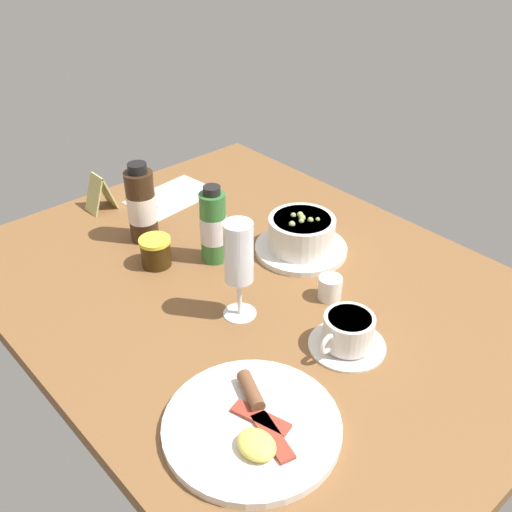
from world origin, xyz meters
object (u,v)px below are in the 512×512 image
object	(u,v)px
jam_jar	(156,252)
menu_card	(100,193)
cutlery_setting	(171,196)
sauce_bottle_brown	(142,205)
sauce_bottle_green	(213,227)
coffee_cup	(348,333)
breakfast_plate	(252,426)
porridge_bowl	(301,235)
creamer_jug	(330,288)
wine_glass	(239,257)

from	to	relation	value
jam_jar	menu_card	bearing A→B (deg)	-6.91
cutlery_setting	sauce_bottle_brown	distance (cm)	20.26
sauce_bottle_green	menu_card	distance (cm)	34.51
coffee_cup	breakfast_plate	xyz separation A→B (cm)	(-2.69, 23.42, -2.07)
cutlery_setting	sauce_bottle_green	bearing A→B (deg)	162.94
sauce_bottle_brown	menu_card	bearing A→B (deg)	1.57
cutlery_setting	porridge_bowl	bearing A→B (deg)	-170.19
sauce_bottle_green	creamer_jug	bearing A→B (deg)	-162.43
creamer_jug	breakfast_plate	size ratio (longest dim) A/B	0.20
porridge_bowl	menu_card	world-z (taller)	menu_card
menu_card	cutlery_setting	bearing A→B (deg)	-111.27
porridge_bowl	jam_jar	size ratio (longest dim) A/B	3.05
sauce_bottle_brown	sauce_bottle_green	xyz separation A→B (cm)	(-16.19, -6.17, -0.41)
porridge_bowl	menu_card	distance (cm)	48.63
coffee_cup	sauce_bottle_brown	bearing A→B (deg)	6.67
breakfast_plate	menu_card	world-z (taller)	menu_card
jam_jar	coffee_cup	bearing A→B (deg)	-166.66
porridge_bowl	sauce_bottle_brown	world-z (taller)	sauce_bottle_brown
coffee_cup	sauce_bottle_green	xyz separation A→B (cm)	(35.49, -0.13, 4.61)
cutlery_setting	coffee_cup	distance (cm)	63.93
creamer_jug	menu_card	xyz separation A→B (cm)	(58.24, 14.42, 1.98)
sauce_bottle_green	cutlery_setting	bearing A→B (deg)	-17.06
menu_card	jam_jar	bearing A→B (deg)	173.09
creamer_jug	coffee_cup	bearing A→B (deg)	144.21
coffee_cup	sauce_bottle_brown	world-z (taller)	sauce_bottle_brown
porridge_bowl	jam_jar	bearing A→B (deg)	57.51
creamer_jug	sauce_bottle_brown	xyz separation A→B (cm)	(40.72, 13.94, 5.65)
porridge_bowl	coffee_cup	bearing A→B (deg)	149.44
creamer_jug	breakfast_plate	xyz separation A→B (cm)	(-13.64, 31.31, -1.44)
menu_card	wine_glass	bearing A→B (deg)	178.74
creamer_jug	sauce_bottle_green	bearing A→B (deg)	17.57
wine_glass	porridge_bowl	bearing A→B (deg)	-72.64
cutlery_setting	sauce_bottle_brown	bearing A→B (deg)	128.30
wine_glass	coffee_cup	bearing A→B (deg)	-157.62
jam_jar	sauce_bottle_brown	bearing A→B (deg)	-20.79
creamer_jug	breakfast_plate	distance (cm)	34.19
coffee_cup	creamer_jug	distance (cm)	13.52
sauce_bottle_brown	breakfast_plate	distance (cm)	57.51
sauce_bottle_green	coffee_cup	bearing A→B (deg)	179.79
creamer_jug	wine_glass	size ratio (longest dim) A/B	0.28
jam_jar	menu_card	world-z (taller)	menu_card
cutlery_setting	creamer_jug	world-z (taller)	creamer_jug
porridge_bowl	sauce_bottle_green	size ratio (longest dim) A/B	1.17
jam_jar	breakfast_plate	size ratio (longest dim) A/B	0.24
coffee_cup	breakfast_plate	world-z (taller)	coffee_cup
sauce_bottle_green	menu_card	bearing A→B (deg)	11.16
porridge_bowl	menu_card	size ratio (longest dim) A/B	2.18
coffee_cup	wine_glass	xyz separation A→B (cm)	(18.55, 7.64, 9.30)
cutlery_setting	creamer_jug	size ratio (longest dim) A/B	4.02
coffee_cup	menu_card	distance (cm)	69.51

